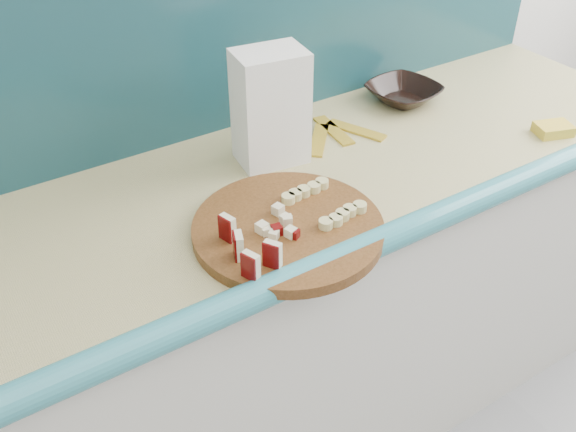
# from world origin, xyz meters

# --- Properties ---
(kitchen_counter) EXTENTS (2.20, 0.63, 0.91)m
(kitchen_counter) POSITION_xyz_m (0.10, 1.50, 0.46)
(kitchen_counter) COLOR silver
(kitchen_counter) RESTS_ON ground
(backsplash) EXTENTS (2.20, 0.02, 0.50)m
(backsplash) POSITION_xyz_m (0.10, 1.79, 1.16)
(backsplash) COLOR teal
(backsplash) RESTS_ON kitchen_counter
(cutting_board) EXTENTS (0.43, 0.43, 0.02)m
(cutting_board) POSITION_xyz_m (0.03, 1.32, 0.92)
(cutting_board) COLOR #42260E
(cutting_board) RESTS_ON kitchen_counter
(apple_wedges) EXTENTS (0.07, 0.15, 0.05)m
(apple_wedges) POSITION_xyz_m (-0.09, 1.27, 0.96)
(apple_wedges) COLOR beige
(apple_wedges) RESTS_ON cutting_board
(apple_chunks) EXTENTS (0.06, 0.06, 0.02)m
(apple_chunks) POSITION_xyz_m (0.01, 1.32, 0.94)
(apple_chunks) COLOR #FCF1C9
(apple_chunks) RESTS_ON cutting_board
(banana_slices) EXTENTS (0.14, 0.16, 0.02)m
(banana_slices) POSITION_xyz_m (0.12, 1.33, 0.94)
(banana_slices) COLOR #CEC57E
(banana_slices) RESTS_ON cutting_board
(brown_bowl) EXTENTS (0.21, 0.21, 0.05)m
(brown_bowl) POSITION_xyz_m (0.62, 1.65, 0.93)
(brown_bowl) COLOR black
(brown_bowl) RESTS_ON kitchen_counter
(flour_bag) EXTENTS (0.17, 0.13, 0.27)m
(flour_bag) POSITION_xyz_m (0.15, 1.59, 1.04)
(flour_bag) COLOR white
(flour_bag) RESTS_ON kitchen_counter
(sponge) EXTENTS (0.10, 0.09, 0.03)m
(sponge) POSITION_xyz_m (0.82, 1.30, 0.92)
(sponge) COLOR yellow
(sponge) RESTS_ON kitchen_counter
(banana_peel) EXTENTS (0.22, 0.19, 0.01)m
(banana_peel) POSITION_xyz_m (0.35, 1.60, 0.91)
(banana_peel) COLOR gold
(banana_peel) RESTS_ON kitchen_counter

